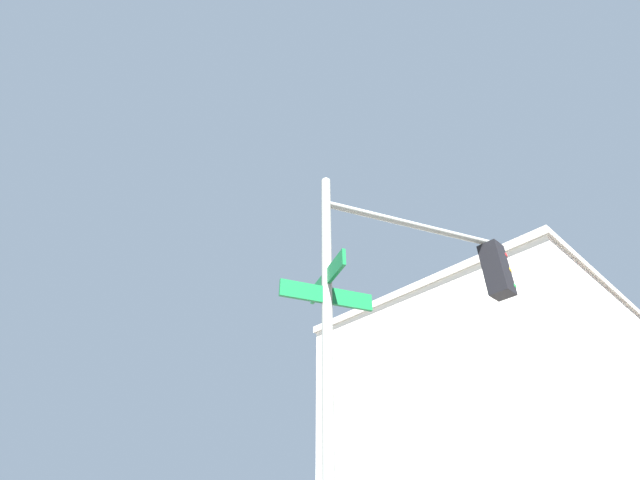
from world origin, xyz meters
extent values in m
cylinder|color=slate|center=(-6.54, -6.65, 2.50)|extent=(0.12, 0.12, 5.00)
cylinder|color=slate|center=(-6.06, -5.46, 4.60)|extent=(1.04, 2.41, 0.09)
cube|color=black|center=(-5.59, -4.27, 4.15)|extent=(0.28, 0.28, 0.80)
sphere|color=red|center=(-5.53, -4.13, 4.40)|extent=(0.18, 0.18, 0.18)
sphere|color=orange|center=(-5.53, -4.13, 4.15)|extent=(0.18, 0.18, 0.18)
sphere|color=green|center=(-5.53, -4.13, 3.90)|extent=(0.18, 0.18, 0.18)
cube|color=#0F5128|center=(-6.54, -6.65, 3.29)|extent=(0.45, 1.04, 0.20)
cube|color=#0F5128|center=(-6.54, -6.65, 3.51)|extent=(0.94, 0.41, 0.20)
cube|color=silver|center=(-15.43, 18.20, 5.92)|extent=(14.87, 20.41, 11.85)
cube|color=#9D998E|center=(-15.43, 18.20, 12.05)|extent=(15.17, 20.71, 0.40)
camera|label=1|loc=(-3.42, -9.64, 1.08)|focal=24.29mm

